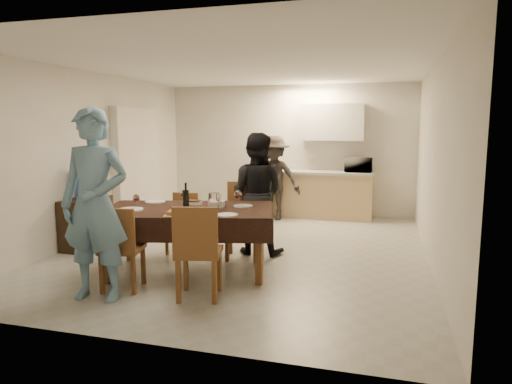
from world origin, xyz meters
TOP-DOWN VIEW (x-y plane):
  - floor at (0.00, 0.00)m, footprint 5.00×6.00m
  - ceiling at (0.00, 0.00)m, footprint 5.00×6.00m
  - wall_back at (0.00, 3.00)m, footprint 5.00×0.02m
  - wall_front at (0.00, -3.00)m, footprint 5.00×0.02m
  - wall_left at (-2.50, 0.00)m, footprint 0.02×6.00m
  - wall_right at (2.50, 0.00)m, footprint 0.02×6.00m
  - stub_partition at (-2.42, 1.20)m, footprint 0.15×1.40m
  - kitchen_base_cabinet at (0.60, 2.68)m, footprint 2.20×0.60m
  - kitchen_worktop at (0.60, 2.68)m, footprint 2.24×0.64m
  - upper_cabinet at (0.90, 2.82)m, footprint 1.20×0.34m
  - dining_table at (-0.37, -1.16)m, footprint 2.25×1.64m
  - chair_near_left at (-0.82, -2.00)m, footprint 0.50×0.51m
  - chair_near_right at (0.08, -2.01)m, footprint 0.54×0.54m
  - chair_far_left at (-0.82, -0.49)m, footprint 0.39×0.39m
  - chair_far_right at (0.08, -0.51)m, footprint 0.54×0.55m
  - console at (-2.28, -0.52)m, footprint 0.40×0.79m
  - water_jug at (-2.28, -0.52)m, footprint 0.29×0.29m
  - wine_bottle at (-0.42, -1.11)m, footprint 0.08×0.08m
  - water_pitcher at (-0.02, -1.21)m, footprint 0.13×0.13m
  - savoury_tart at (-0.27, -1.54)m, footprint 0.41×0.34m
  - salad_bowl at (-0.07, -0.98)m, footprint 0.20×0.20m
  - mushroom_dish at (-0.42, -0.88)m, footprint 0.20×0.20m
  - wine_glass_a at (-0.92, -1.41)m, footprint 0.08×0.08m
  - wine_glass_b at (0.18, -0.91)m, footprint 0.09×0.09m
  - wine_glass_c at (-0.57, -0.86)m, footprint 0.08×0.08m
  - plate_near_left at (-0.97, -1.46)m, footprint 0.29×0.29m
  - plate_near_right at (0.23, -1.46)m, footprint 0.25×0.25m
  - plate_far_left at (-0.97, -0.86)m, footprint 0.26×0.26m
  - plate_far_right at (0.23, -0.86)m, footprint 0.24×0.24m
  - microwave at (1.42, 2.68)m, footprint 0.50×0.34m
  - person_near at (-0.92, -2.21)m, footprint 0.76×0.54m
  - person_far at (0.18, -0.11)m, footprint 0.82×0.64m
  - person_kitchen at (-0.12, 2.23)m, footprint 1.03×0.59m

SIDE VIEW (x-z plane):
  - floor at x=0.00m, z-range -0.01..0.01m
  - console at x=-2.28m, z-range 0.00..0.73m
  - kitchen_base_cabinet at x=0.60m, z-range 0.00..0.86m
  - chair_far_left at x=-0.82m, z-range 0.28..0.74m
  - chair_near_left at x=-0.82m, z-range 0.32..0.82m
  - chair_near_right at x=0.08m, z-range 0.34..0.87m
  - chair_far_right at x=0.08m, z-range 0.35..0.90m
  - dining_table at x=-0.37m, z-range 0.36..1.15m
  - plate_far_right at x=0.23m, z-range 0.79..0.80m
  - plate_near_right at x=0.23m, z-range 0.79..0.80m
  - plate_far_left at x=-0.97m, z-range 0.79..0.81m
  - plate_near_left at x=-0.97m, z-range 0.79..0.81m
  - person_kitchen at x=-0.12m, z-range 0.00..1.60m
  - mushroom_dish at x=-0.42m, z-range 0.79..0.82m
  - savoury_tart at x=-0.27m, z-range 0.79..0.84m
  - salad_bowl at x=-0.07m, z-range 0.79..0.87m
  - person_far at x=0.18m, z-range 0.00..1.69m
  - wine_glass_c at x=-0.57m, z-range 0.79..0.97m
  - wine_glass_a at x=-0.92m, z-range 0.79..0.98m
  - kitchen_worktop at x=0.60m, z-range 0.86..0.91m
  - water_pitcher at x=-0.02m, z-range 0.79..1.00m
  - wine_glass_b at x=0.18m, z-range 0.79..1.00m
  - wine_bottle at x=-0.42m, z-range 0.79..1.09m
  - water_jug at x=-2.28m, z-range 0.73..1.18m
  - person_near at x=-0.92m, z-range 0.00..1.97m
  - microwave at x=1.42m, z-range 0.91..1.19m
  - stub_partition at x=-2.42m, z-range 0.00..2.10m
  - wall_back at x=0.00m, z-range 0.00..2.60m
  - wall_front at x=0.00m, z-range 0.00..2.60m
  - wall_left at x=-2.50m, z-range 0.00..2.60m
  - wall_right at x=2.50m, z-range 0.00..2.60m
  - upper_cabinet at x=0.90m, z-range 1.50..2.20m
  - ceiling at x=0.00m, z-range 2.59..2.61m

